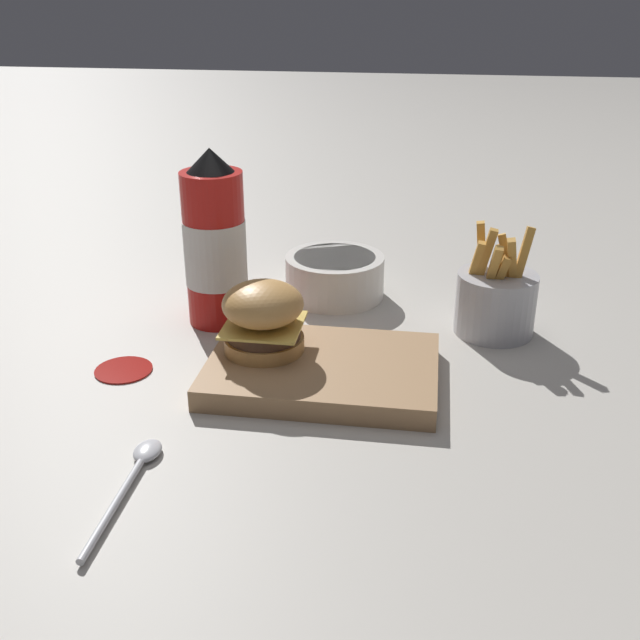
{
  "coord_description": "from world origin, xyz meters",
  "views": [
    {
      "loc": [
        -0.11,
        0.77,
        0.42
      ],
      "look_at": [
        0.0,
        0.03,
        0.08
      ],
      "focal_mm": 42.0,
      "sensor_mm": 36.0,
      "label": 1
    }
  ],
  "objects_px": {
    "burger": "(263,317)",
    "ketchup_bottle": "(215,245)",
    "serving_board": "(320,370)",
    "spoon": "(135,471)",
    "fries_basket": "(495,300)",
    "side_bowl": "(335,275)"
  },
  "relations": [
    {
      "from": "spoon",
      "to": "serving_board",
      "type": "bearing_deg",
      "value": -35.29
    },
    {
      "from": "fries_basket",
      "to": "side_bowl",
      "type": "bearing_deg",
      "value": -22.08
    },
    {
      "from": "ketchup_bottle",
      "to": "side_bowl",
      "type": "xyz_separation_m",
      "value": [
        -0.14,
        -0.11,
        -0.07
      ]
    },
    {
      "from": "serving_board",
      "to": "ketchup_bottle",
      "type": "height_order",
      "value": "ketchup_bottle"
    },
    {
      "from": "burger",
      "to": "fries_basket",
      "type": "bearing_deg",
      "value": -151.9
    },
    {
      "from": "ketchup_bottle",
      "to": "fries_basket",
      "type": "height_order",
      "value": "ketchup_bottle"
    },
    {
      "from": "burger",
      "to": "spoon",
      "type": "xyz_separation_m",
      "value": [
        0.07,
        0.22,
        -0.06
      ]
    },
    {
      "from": "ketchup_bottle",
      "to": "fries_basket",
      "type": "distance_m",
      "value": 0.37
    },
    {
      "from": "serving_board",
      "to": "fries_basket",
      "type": "height_order",
      "value": "fries_basket"
    },
    {
      "from": "side_bowl",
      "to": "fries_basket",
      "type": "bearing_deg",
      "value": 157.92
    },
    {
      "from": "side_bowl",
      "to": "spoon",
      "type": "bearing_deg",
      "value": 74.79
    },
    {
      "from": "ketchup_bottle",
      "to": "spoon",
      "type": "xyz_separation_m",
      "value": [
        -0.02,
        0.35,
        -0.1
      ]
    },
    {
      "from": "serving_board",
      "to": "fries_basket",
      "type": "xyz_separation_m",
      "value": [
        -0.2,
        -0.16,
        0.03
      ]
    },
    {
      "from": "burger",
      "to": "ketchup_bottle",
      "type": "xyz_separation_m",
      "value": [
        0.09,
        -0.13,
        0.04
      ]
    },
    {
      "from": "burger",
      "to": "ketchup_bottle",
      "type": "distance_m",
      "value": 0.16
    },
    {
      "from": "spoon",
      "to": "fries_basket",
      "type": "bearing_deg",
      "value": -43.92
    },
    {
      "from": "burger",
      "to": "fries_basket",
      "type": "distance_m",
      "value": 0.31
    },
    {
      "from": "serving_board",
      "to": "side_bowl",
      "type": "bearing_deg",
      "value": -86.08
    },
    {
      "from": "burger",
      "to": "side_bowl",
      "type": "height_order",
      "value": "burger"
    },
    {
      "from": "serving_board",
      "to": "spoon",
      "type": "distance_m",
      "value": 0.25
    },
    {
      "from": "ketchup_bottle",
      "to": "spoon",
      "type": "bearing_deg",
      "value": 92.88
    },
    {
      "from": "ketchup_bottle",
      "to": "burger",
      "type": "bearing_deg",
      "value": 125.83
    }
  ]
}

